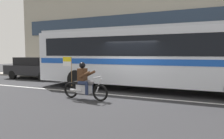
# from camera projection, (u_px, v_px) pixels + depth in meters

# --- Properties ---
(ground_plane) EXTENTS (60.00, 60.00, 0.00)m
(ground_plane) POSITION_uv_depth(u_px,v_px,m) (130.00, 93.00, 9.39)
(ground_plane) COLOR #2B2B2D
(sidewalk_curb) EXTENTS (28.00, 3.80, 0.15)m
(sidewalk_curb) POSITION_uv_depth(u_px,v_px,m) (151.00, 79.00, 14.08)
(sidewalk_curb) COLOR #A39E93
(sidewalk_curb) RESTS_ON ground_plane
(lane_center_stripe) EXTENTS (26.60, 0.14, 0.01)m
(lane_center_stripe) POSITION_uv_depth(u_px,v_px,m) (126.00, 96.00, 8.84)
(lane_center_stripe) COLOR silver
(lane_center_stripe) RESTS_ON ground_plane
(transit_bus) EXTENTS (12.78, 2.64, 3.22)m
(transit_bus) POSITION_uv_depth(u_px,v_px,m) (155.00, 54.00, 9.98)
(transit_bus) COLOR silver
(transit_bus) RESTS_ON ground_plane
(motorcycle_with_rider) EXTENTS (2.19, 0.64, 1.78)m
(motorcycle_with_rider) POSITION_uv_depth(u_px,v_px,m) (84.00, 84.00, 8.11)
(motorcycle_with_rider) COLOR black
(motorcycle_with_rider) RESTS_ON ground_plane
(parked_hatchback_downstreet) EXTENTS (4.71, 1.97, 1.64)m
(parked_hatchback_downstreet) POSITION_uv_depth(u_px,v_px,m) (35.00, 68.00, 14.93)
(parked_hatchback_downstreet) COLOR black
(parked_hatchback_downstreet) RESTS_ON ground_plane
(fire_hydrant) EXTENTS (0.22, 0.30, 0.75)m
(fire_hydrant) POSITION_uv_depth(u_px,v_px,m) (175.00, 76.00, 12.18)
(fire_hydrant) COLOR gold
(fire_hydrant) RESTS_ON sidewalk_curb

